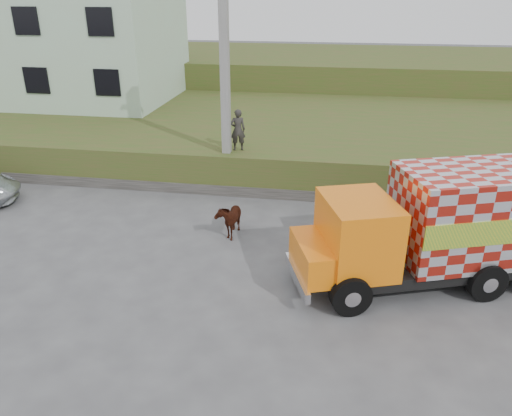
% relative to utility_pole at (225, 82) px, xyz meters
% --- Properties ---
extents(ground, '(120.00, 120.00, 0.00)m').
position_rel_utility_pole_xyz_m(ground, '(1.00, -4.60, -4.08)').
color(ground, '#474749').
rests_on(ground, ground).
extents(embankment, '(40.00, 12.00, 1.50)m').
position_rel_utility_pole_xyz_m(embankment, '(1.00, 5.40, -3.33)').
color(embankment, '#36531B').
rests_on(embankment, ground).
extents(embankment_far, '(40.00, 12.00, 3.00)m').
position_rel_utility_pole_xyz_m(embankment_far, '(1.00, 17.40, -2.58)').
color(embankment_far, '#36531B').
rests_on(embankment_far, ground).
extents(retaining_strip, '(16.00, 0.50, 0.40)m').
position_rel_utility_pole_xyz_m(retaining_strip, '(-1.00, -0.40, -3.88)').
color(retaining_strip, '#595651').
rests_on(retaining_strip, ground).
extents(building, '(10.00, 8.00, 6.00)m').
position_rel_utility_pole_xyz_m(building, '(-10.00, 8.40, 0.42)').
color(building, '#A6BEA2').
rests_on(building, embankment).
extents(utility_pole, '(1.20, 0.30, 8.00)m').
position_rel_utility_pole_xyz_m(utility_pole, '(0.00, 0.00, 0.00)').
color(utility_pole, gray).
rests_on(utility_pole, ground).
extents(cargo_truck, '(7.16, 4.27, 3.05)m').
position_rel_utility_pole_xyz_m(cargo_truck, '(6.80, -5.34, -2.51)').
color(cargo_truck, black).
rests_on(cargo_truck, ground).
extents(cow, '(0.66, 1.35, 1.12)m').
position_rel_utility_pole_xyz_m(cow, '(0.85, -3.60, -3.52)').
color(cow, '#32190C').
rests_on(cow, ground).
extents(pedestrian, '(0.65, 0.52, 1.54)m').
position_rel_utility_pole_xyz_m(pedestrian, '(0.35, 0.35, -1.80)').
color(pedestrian, '#2E2A29').
rests_on(pedestrian, embankment).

